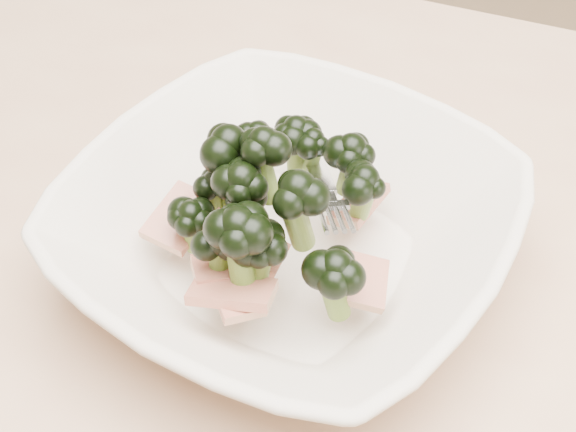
% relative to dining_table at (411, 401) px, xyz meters
% --- Properties ---
extents(dining_table, '(1.20, 0.80, 0.75)m').
position_rel_dining_table_xyz_m(dining_table, '(0.00, 0.00, 0.00)').
color(dining_table, tan).
rests_on(dining_table, ground).
extents(broccoli_dish, '(0.35, 0.35, 0.12)m').
position_rel_dining_table_xyz_m(broccoli_dish, '(-0.11, 0.01, 0.14)').
color(broccoli_dish, beige).
rests_on(broccoli_dish, dining_table).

